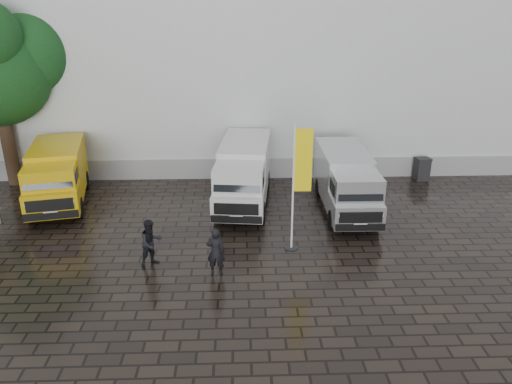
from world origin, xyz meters
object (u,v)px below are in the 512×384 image
person_front (216,252)px  van_silver (346,183)px  van_yellow (58,177)px  wheelie_bin (422,169)px  person_tent (151,243)px  van_white (244,175)px  flagpole (298,182)px

person_front → van_silver: bearing=-130.9°
van_yellow → person_front: van_yellow is taller
van_silver → wheelie_bin: bearing=38.8°
person_tent → van_silver: bearing=-9.4°
van_yellow → van_silver: bearing=-16.9°
wheelie_bin → person_tent: 14.47m
wheelie_bin → person_tent: bearing=-152.4°
van_white → van_silver: size_ratio=1.06×
van_white → van_yellow: bearing=-175.3°
van_silver → flagpole: bearing=-125.7°
van_silver → flagpole: 4.35m
van_yellow → wheelie_bin: 17.13m
van_yellow → person_tent: size_ratio=3.23×
person_tent → van_yellow: bearing=92.0°
van_silver → person_tent: 8.67m
wheelie_bin → person_tent: person_tent is taller
flagpole → van_silver: bearing=54.0°
flagpole → person_front: bearing=-149.0°
van_yellow → wheelie_bin: van_yellow is taller
van_white → person_tent: (-3.19, -5.31, -0.48)m
person_tent → wheelie_bin: bearing=-6.0°
van_yellow → wheelie_bin: bearing=-3.2°
van_silver → person_front: bearing=-135.9°
person_front → person_tent: size_ratio=0.99×
flagpole → person_front: size_ratio=2.80×
flagpole → wheelie_bin: bearing=44.9°
van_white → person_tent: van_white is taller
wheelie_bin → van_silver: bearing=-147.4°
flagpole → person_tent: 5.43m
van_white → person_front: 6.10m
van_yellow → van_white: van_white is taller
van_silver → person_front: (-5.27, -5.05, -0.40)m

